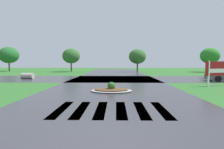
# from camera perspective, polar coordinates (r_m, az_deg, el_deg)

# --- Properties ---
(ground_plane) EXTENTS (120.00, 120.00, 0.10)m
(ground_plane) POSITION_cam_1_polar(r_m,az_deg,el_deg) (5.19, -1.43, -21.15)
(ground_plane) COLOR #2D6628
(asphalt_roadway) EXTENTS (10.34, 80.00, 0.01)m
(asphalt_roadway) POSITION_cam_1_polar(r_m,az_deg,el_deg) (14.85, 0.33, -4.39)
(asphalt_roadway) COLOR #35353A
(asphalt_roadway) RESTS_ON ground
(asphalt_cross_road) EXTENTS (90.00, 9.31, 0.01)m
(asphalt_cross_road) POSITION_cam_1_polar(r_m,az_deg,el_deg) (23.77, 0.65, -1.26)
(asphalt_cross_road) COLOR #35353A
(asphalt_cross_road) RESTS_ON ground
(crosswalk_stripes) EXTENTS (4.95, 3.18, 0.01)m
(crosswalk_stripes) POSITION_cam_1_polar(r_m,az_deg,el_deg) (8.65, -0.30, -10.44)
(crosswalk_stripes) COLOR white
(crosswalk_stripes) RESTS_ON ground
(estate_billboard) EXTENTS (2.91, 1.13, 2.21)m
(estate_billboard) POSITION_cam_1_polar(r_m,az_deg,el_deg) (18.99, 29.54, 1.29)
(estate_billboard) COLOR white
(estate_billboard) RESTS_ON ground
(median_island) EXTENTS (2.97, 2.15, 0.68)m
(median_island) POSITION_cam_1_polar(r_m,az_deg,el_deg) (13.76, -0.18, -4.51)
(median_island) COLOR #9E9B93
(median_island) RESTS_ON ground
(drainage_pipe_stack) EXTENTS (1.60, 0.91, 0.72)m
(drainage_pipe_stack) POSITION_cam_1_polar(r_m,az_deg,el_deg) (25.80, -24.02, -0.39)
(drainage_pipe_stack) COLOR #9E9B93
(drainage_pipe_stack) RESTS_ON ground
(background_treeline) EXTENTS (46.76, 6.39, 5.37)m
(background_treeline) POSITION_cam_1_polar(r_m,az_deg,el_deg) (40.37, -5.38, 5.63)
(background_treeline) COLOR #4C3823
(background_treeline) RESTS_ON ground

